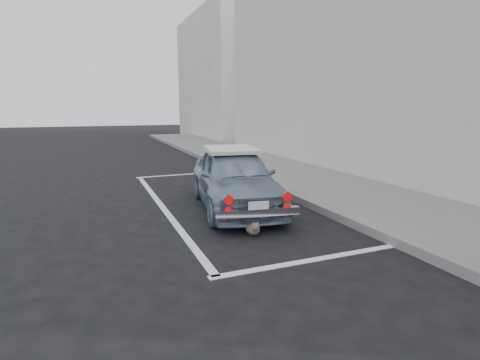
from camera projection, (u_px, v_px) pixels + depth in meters
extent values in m
plane|color=black|center=(266.00, 252.00, 5.27)|extent=(80.00, 80.00, 0.00)
cube|color=slate|center=(357.00, 196.00, 8.25)|extent=(2.80, 40.00, 0.15)
cube|color=beige|center=(407.00, 54.00, 10.58)|extent=(3.50, 18.00, 7.00)
cube|color=black|center=(355.00, 129.00, 10.36)|extent=(0.10, 16.00, 2.40)
cube|color=orange|center=(334.00, 16.00, 10.84)|extent=(0.10, 2.00, 1.60)
cube|color=#123796|center=(292.00, 32.00, 13.02)|extent=(0.10, 2.00, 1.60)
cube|color=white|center=(263.00, 42.00, 15.21)|extent=(0.10, 2.00, 1.60)
cube|color=#B9B2A8|center=(221.00, 77.00, 25.04)|extent=(3.50, 10.00, 8.00)
cube|color=silver|center=(316.00, 259.00, 5.00)|extent=(3.00, 0.12, 0.01)
cube|color=silver|center=(187.00, 174.00, 11.36)|extent=(3.00, 0.12, 0.01)
cube|color=silver|center=(162.00, 207.00, 7.66)|extent=(0.12, 7.00, 0.01)
imported|color=gray|center=(234.00, 178.00, 7.49)|extent=(1.98, 3.75, 1.21)
cube|color=silver|center=(231.00, 150.00, 7.73)|extent=(1.20, 1.50, 0.07)
cube|color=silver|center=(258.00, 212.00, 5.87)|extent=(1.36, 0.33, 0.12)
cube|color=white|center=(259.00, 207.00, 5.81)|extent=(0.33, 0.07, 0.17)
cylinder|color=red|center=(229.00, 200.00, 5.70)|extent=(0.15, 0.06, 0.15)
cylinder|color=red|center=(287.00, 196.00, 5.91)|extent=(0.15, 0.06, 0.15)
cylinder|color=red|center=(229.00, 211.00, 5.73)|extent=(0.12, 0.06, 0.12)
cylinder|color=red|center=(287.00, 207.00, 5.94)|extent=(0.12, 0.06, 0.12)
ellipsoid|color=#63544B|center=(253.00, 228.00, 5.96)|extent=(0.27, 0.37, 0.21)
sphere|color=#63544B|center=(255.00, 226.00, 5.80)|extent=(0.13, 0.13, 0.13)
cone|color=#63544B|center=(253.00, 222.00, 5.78)|extent=(0.05, 0.05, 0.05)
cone|color=#63544B|center=(258.00, 222.00, 5.80)|extent=(0.05, 0.05, 0.05)
cylinder|color=#63544B|center=(253.00, 228.00, 6.16)|extent=(0.09, 0.23, 0.03)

